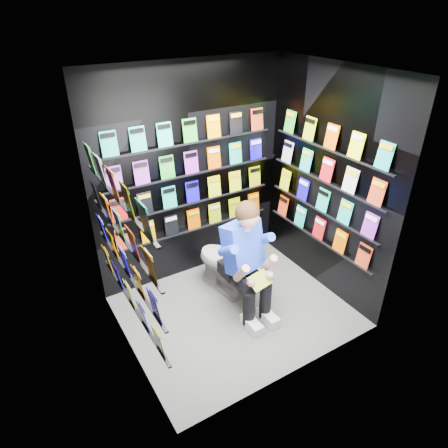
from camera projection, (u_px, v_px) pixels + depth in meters
floor at (235, 311)px, 4.57m from camera, size 2.40×2.40×0.00m
ceiling at (239, 71)px, 3.28m from camera, size 2.40×2.40×0.00m
wall_back at (191, 177)px, 4.67m from camera, size 2.40×0.04×2.60m
wall_front at (305, 261)px, 3.18m from camera, size 2.40×0.04×2.60m
wall_left at (118, 245)px, 3.39m from camera, size 0.04×2.00×2.60m
wall_right at (327, 185)px, 4.46m from camera, size 0.04×2.00×2.60m
comics_back at (192, 177)px, 4.65m from camera, size 2.10×0.06×1.37m
comics_left at (121, 243)px, 3.40m from camera, size 0.06×1.70×1.37m
comics_right at (325, 185)px, 4.45m from camera, size 0.06×1.70×1.37m
toilet at (224, 262)px, 4.78m from camera, size 0.55×0.82×0.73m
longbox at (255, 274)px, 4.96m from camera, size 0.33×0.41×0.27m
longbox_lid at (256, 264)px, 4.89m from camera, size 0.35×0.43×0.03m
reader at (242, 247)px, 4.28m from camera, size 0.71×0.92×1.52m
held_comic at (260, 280)px, 4.13m from camera, size 0.28×0.19×0.11m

